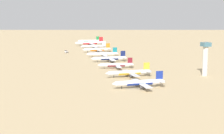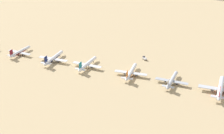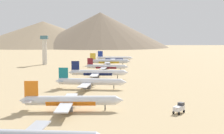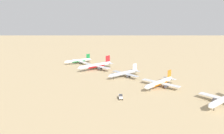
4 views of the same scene
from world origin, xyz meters
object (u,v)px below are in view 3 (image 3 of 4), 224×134
object	(u,v)px
parked_jet_3	(70,101)
parked_jet_8	(114,58)
parked_jet_4	(89,82)
parked_jet_5	(97,73)
control_tower	(44,48)
service_truck	(179,108)
parked_jet_6	(106,67)
parked_jet_7	(109,61)

from	to	relation	value
parked_jet_3	parked_jet_8	world-z (taller)	parked_jet_8
parked_jet_4	parked_jet_5	bearing A→B (deg)	83.33
control_tower	parked_jet_5	bearing A→B (deg)	-63.16
parked_jet_8	service_truck	xyz separation A→B (m)	(10.13, -230.04, -2.05)
parked_jet_3	parked_jet_6	xyz separation A→B (m)	(18.96, 134.07, -0.37)
parked_jet_8	control_tower	bearing A→B (deg)	-159.56
control_tower	parked_jet_6	bearing A→B (deg)	-45.16
parked_jet_5	parked_jet_7	size ratio (longest dim) A/B	0.98
parked_jet_3	parked_jet_4	bearing A→B (deg)	82.19
parked_jet_6	parked_jet_8	xyz separation A→B (m)	(12.56, 89.78, 0.55)
parked_jet_3	parked_jet_6	distance (m)	135.41
parked_jet_4	service_truck	xyz separation A→B (m)	(35.02, -54.61, -1.87)
parked_jet_7	control_tower	xyz separation A→B (m)	(-66.02, 15.04, 12.58)
parked_jet_6	service_truck	distance (m)	142.10
parked_jet_4	parked_jet_7	distance (m)	133.74
parked_jet_7	parked_jet_8	distance (m)	43.52
parked_jet_3	control_tower	world-z (taller)	control_tower
control_tower	parked_jet_7	bearing A→B (deg)	-12.84
service_truck	control_tower	xyz separation A→B (m)	(-84.43, 202.36, 14.63)
service_truck	parked_jet_7	bearing A→B (deg)	95.62
parked_jet_8	service_truck	distance (m)	230.28
parked_jet_7	control_tower	world-z (taller)	control_tower
parked_jet_4	service_truck	size ratio (longest dim) A/B	7.42
parked_jet_3	control_tower	distance (m)	201.17
parked_jet_4	service_truck	world-z (taller)	parked_jet_4
parked_jet_3	control_tower	size ratio (longest dim) A/B	1.37
parked_jet_5	service_truck	distance (m)	100.01
parked_jet_8	parked_jet_7	bearing A→B (deg)	-100.97
parked_jet_6	control_tower	xyz separation A→B (m)	(-61.74, 62.09, 13.13)
parked_jet_5	service_truck	xyz separation A→B (m)	(30.27, -95.30, -1.94)
parked_jet_5	parked_jet_6	bearing A→B (deg)	80.45
parked_jet_7	parked_jet_8	world-z (taller)	same
parked_jet_7	service_truck	size ratio (longest dim) A/B	7.86
parked_jet_3	parked_jet_6	world-z (taller)	parked_jet_3
parked_jet_4	parked_jet_5	distance (m)	40.97
parked_jet_3	parked_jet_5	bearing A→B (deg)	82.71
parked_jet_8	parked_jet_3	bearing A→B (deg)	-98.02
parked_jet_4	parked_jet_8	distance (m)	177.19
parked_jet_8	control_tower	xyz separation A→B (m)	(-74.30, -27.68, 12.58)
service_truck	control_tower	bearing A→B (deg)	112.65
parked_jet_7	service_truck	world-z (taller)	parked_jet_7
control_tower	parked_jet_8	bearing A→B (deg)	20.44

